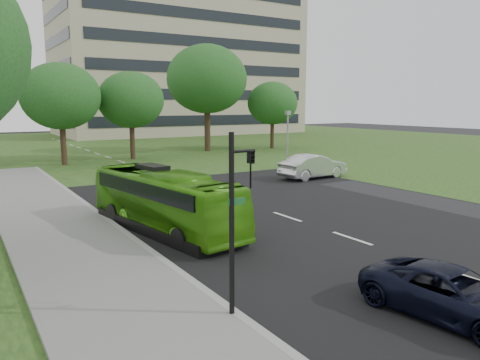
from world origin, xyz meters
The scene contains 12 objects.
ground centered at (0.00, 0.00, 0.00)m, with size 160.00×160.00×0.00m, color black.
street_surfaces centered at (-0.38, 22.75, 0.03)m, with size 120.00×120.00×0.15m.
office_building centered at (21.96, 61.96, 12.50)m, with size 40.10×20.10×25.00m.
tree_park_b centered at (-4.70, 26.26, 5.63)m, with size 6.37×6.37×8.36m.
tree_park_c centered at (1.55, 27.40, 5.38)m, with size 5.97×5.97×7.93m.
tree_park_d centered at (10.93, 30.54, 7.61)m, with size 8.50×8.50×11.24m.
tree_park_e centered at (18.61, 29.34, 5.11)m, with size 5.64×5.64×7.52m.
bus centered at (-5.50, 2.81, 1.19)m, with size 2.00×8.56×2.38m, color #469E14.
sedan centered at (8.27, 10.00, 0.82)m, with size 1.74×5.00×1.65m, color silver.
suv centered at (-2.76, -8.00, 0.59)m, with size 1.97×4.27×1.19m, color black.
traffic_light centered at (-7.06, -5.35, 2.57)m, with size 0.70×0.20×4.37m.
camera_pole centered at (10.00, 15.17, 2.89)m, with size 0.45×0.41×4.49m.
Camera 1 is at (-12.43, -14.23, 4.97)m, focal length 35.00 mm.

